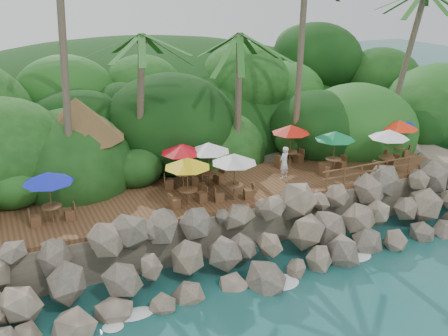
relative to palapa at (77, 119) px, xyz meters
name	(u,v)px	position (x,y,z in m)	size (l,w,h in m)	color
ground	(282,284)	(6.47, -9.88, -5.79)	(140.00, 140.00, 0.00)	#19514F
land_base	(163,154)	(6.47, 6.12, -4.74)	(32.00, 25.20, 2.10)	gray
jungle_hill	(134,140)	(6.47, 13.62, -5.79)	(44.80, 28.00, 15.40)	#143811
seawall	(260,241)	(6.47, -7.88, -4.64)	(29.00, 4.00, 2.30)	gray
terrace	(224,190)	(6.47, -3.88, -3.59)	(26.00, 5.00, 0.20)	brown
jungle_foliage	(169,173)	(6.47, 5.12, -5.79)	(44.00, 16.00, 12.00)	#143811
foam_line	(278,280)	(6.47, -9.58, -5.76)	(25.20, 0.80, 0.06)	white
palapa	(77,119)	(0.00, 0.00, 0.00)	(4.71, 4.71, 4.60)	brown
dining_clusters	(254,148)	(8.11, -4.03, -1.49)	(25.82, 5.42, 2.40)	brown
railing	(370,170)	(13.95, -6.23, -2.88)	(6.10, 0.10, 1.00)	brown
waiter	(284,163)	(9.97, -4.01, -2.59)	(0.66, 0.43, 1.80)	silver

